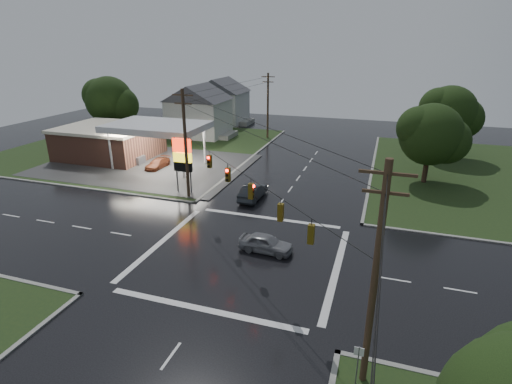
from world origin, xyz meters
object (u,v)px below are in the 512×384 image
(tree_nw_behind, at_px, (110,100))
(car_crossing, at_px, (266,243))
(tree_ne_far, at_px, (450,113))
(utility_pole_n, at_px, (268,105))
(utility_pole_se, at_px, (375,277))
(tree_ne_near, at_px, (432,135))
(gas_station, at_px, (116,140))
(car_pump, at_px, (158,164))
(pylon_sign, at_px, (182,156))
(house_near, at_px, (199,110))
(house_far, at_px, (221,100))
(car_north, at_px, (253,192))
(utility_pole_nw, at_px, (186,143))

(tree_nw_behind, height_order, car_crossing, tree_nw_behind)
(tree_ne_far, relative_size, car_crossing, 2.35)
(utility_pole_n, xyz_separation_m, tree_ne_far, (26.65, -4.01, 0.71))
(utility_pole_se, height_order, utility_pole_n, utility_pole_se)
(tree_ne_near, bearing_deg, gas_station, -176.70)
(tree_ne_far, distance_m, car_pump, 39.22)
(tree_ne_far, bearing_deg, tree_ne_near, -104.07)
(pylon_sign, relative_size, utility_pole_n, 0.57)
(car_crossing, bearing_deg, tree_ne_near, -27.40)
(tree_ne_far, bearing_deg, car_crossing, -115.41)
(house_near, xyz_separation_m, house_far, (-1.00, 12.00, 0.00))
(tree_nw_behind, relative_size, car_north, 2.10)
(gas_station, bearing_deg, car_crossing, -34.60)
(car_crossing, bearing_deg, house_near, 36.31)
(car_crossing, relative_size, car_pump, 1.00)
(gas_station, relative_size, utility_pole_nw, 2.38)
(car_pump, bearing_deg, tree_ne_far, 27.51)
(house_near, relative_size, tree_ne_far, 1.13)
(tree_ne_near, bearing_deg, car_north, -147.37)
(tree_ne_far, distance_m, car_north, 31.01)
(pylon_sign, bearing_deg, house_far, 106.98)
(house_far, height_order, car_crossing, house_far)
(pylon_sign, xyz_separation_m, car_pump, (-7.40, 6.79, -3.41))
(pylon_sign, relative_size, car_north, 1.26)
(utility_pole_nw, height_order, house_near, utility_pole_nw)
(gas_station, bearing_deg, tree_ne_near, 3.30)
(tree_nw_behind, distance_m, tree_ne_far, 51.15)
(utility_pole_n, distance_m, car_north, 28.14)
(car_crossing, height_order, car_pump, car_crossing)
(tree_ne_near, relative_size, tree_ne_far, 0.92)
(utility_pole_se, relative_size, house_near, 1.00)
(house_far, bearing_deg, gas_station, -97.50)
(utility_pole_nw, relative_size, house_far, 1.00)
(pylon_sign, distance_m, car_north, 8.21)
(house_near, height_order, car_crossing, house_near)
(house_near, bearing_deg, car_crossing, -57.38)
(utility_pole_n, distance_m, house_near, 11.67)
(tree_ne_far, relative_size, car_pump, 2.36)
(utility_pole_n, height_order, tree_ne_near, utility_pole_n)
(car_pump, bearing_deg, house_near, 101.30)
(house_near, relative_size, house_far, 1.00)
(pylon_sign, relative_size, house_far, 0.54)
(tree_nw_behind, distance_m, car_north, 36.62)
(utility_pole_n, relative_size, car_crossing, 2.52)
(house_far, distance_m, tree_ne_near, 44.50)
(utility_pole_se, bearing_deg, gas_station, 140.30)
(tree_ne_near, relative_size, car_north, 1.89)
(utility_pole_nw, bearing_deg, utility_pole_se, -45.00)
(utility_pole_se, relative_size, car_crossing, 2.64)
(car_pump, bearing_deg, tree_nw_behind, 143.48)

